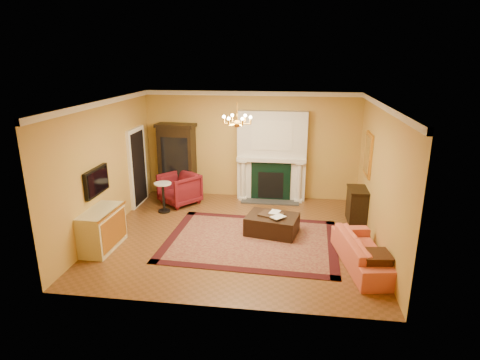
% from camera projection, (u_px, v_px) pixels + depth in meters
% --- Properties ---
extents(floor, '(6.00, 5.50, 0.02)m').
position_uv_depth(floor, '(237.00, 236.00, 9.12)').
color(floor, brown).
rests_on(floor, ground).
extents(ceiling, '(6.00, 5.50, 0.02)m').
position_uv_depth(ceiling, '(237.00, 101.00, 8.23)').
color(ceiling, silver).
rests_on(ceiling, wall_back).
extents(wall_back, '(6.00, 0.02, 3.00)m').
position_uv_depth(wall_back, '(251.00, 145.00, 11.29)').
color(wall_back, '#BF8944').
rests_on(wall_back, floor).
extents(wall_front, '(6.00, 0.02, 3.00)m').
position_uv_depth(wall_front, '(212.00, 222.00, 6.06)').
color(wall_front, '#BF8944').
rests_on(wall_front, floor).
extents(wall_left, '(0.02, 5.50, 3.00)m').
position_uv_depth(wall_left, '(106.00, 167.00, 9.06)').
color(wall_left, '#BF8944').
rests_on(wall_left, floor).
extents(wall_right, '(0.02, 5.50, 3.00)m').
position_uv_depth(wall_right, '(381.00, 177.00, 8.29)').
color(wall_right, '#BF8944').
rests_on(wall_right, floor).
extents(fireplace, '(1.90, 0.70, 2.50)m').
position_uv_depth(fireplace, '(272.00, 158.00, 11.13)').
color(fireplace, silver).
rests_on(fireplace, wall_back).
extents(crown_molding, '(6.00, 5.50, 0.12)m').
position_uv_depth(crown_molding, '(243.00, 100.00, 9.16)').
color(crown_molding, white).
rests_on(crown_molding, ceiling).
extents(doorway, '(0.08, 1.05, 2.10)m').
position_uv_depth(doorway, '(138.00, 167.00, 10.80)').
color(doorway, white).
rests_on(doorway, wall_left).
extents(tv_panel, '(0.09, 0.95, 0.58)m').
position_uv_depth(tv_panel, '(97.00, 181.00, 8.53)').
color(tv_panel, black).
rests_on(tv_panel, wall_left).
extents(gilt_mirror, '(0.06, 0.76, 1.05)m').
position_uv_depth(gilt_mirror, '(368.00, 155.00, 9.58)').
color(gilt_mirror, gold).
rests_on(gilt_mirror, wall_right).
extents(chandelier, '(0.63, 0.55, 0.53)m').
position_uv_depth(chandelier, '(237.00, 121.00, 8.35)').
color(chandelier, gold).
rests_on(chandelier, ceiling).
extents(oriental_rug, '(3.84, 2.95, 0.01)m').
position_uv_depth(oriental_rug, '(251.00, 240.00, 8.85)').
color(oriental_rug, '#490F16').
rests_on(oriental_rug, floor).
extents(china_cabinet, '(1.04, 0.53, 2.02)m').
position_uv_depth(china_cabinet, '(177.00, 162.00, 11.45)').
color(china_cabinet, black).
rests_on(china_cabinet, floor).
extents(wingback_armchair, '(1.24, 1.23, 0.94)m').
position_uv_depth(wingback_armchair, '(179.00, 187.00, 10.96)').
color(wingback_armchair, maroon).
rests_on(wingback_armchair, floor).
extents(pedestal_table, '(0.44, 0.44, 0.79)m').
position_uv_depth(pedestal_table, '(163.00, 195.00, 10.37)').
color(pedestal_table, black).
rests_on(pedestal_table, floor).
extents(commode, '(0.58, 1.17, 0.86)m').
position_uv_depth(commode, '(102.00, 229.00, 8.39)').
color(commode, beige).
rests_on(commode, floor).
extents(coral_sofa, '(0.93, 2.07, 0.78)m').
position_uv_depth(coral_sofa, '(365.00, 247.00, 7.70)').
color(coral_sofa, '#BC543B').
rests_on(coral_sofa, floor).
extents(end_table, '(0.51, 0.51, 0.53)m').
position_uv_depth(end_table, '(375.00, 268.00, 7.19)').
color(end_table, '#371B0F').
rests_on(end_table, floor).
extents(console_table, '(0.43, 0.73, 0.81)m').
position_uv_depth(console_table, '(357.00, 206.00, 9.79)').
color(console_table, black).
rests_on(console_table, floor).
extents(leather_ottoman, '(1.27, 1.03, 0.42)m').
position_uv_depth(leather_ottoman, '(272.00, 224.00, 9.16)').
color(leather_ottoman, black).
rests_on(leather_ottoman, oriental_rug).
extents(ottoman_tray, '(0.61, 0.55, 0.03)m').
position_uv_depth(ottoman_tray, '(271.00, 214.00, 9.12)').
color(ottoman_tray, black).
rests_on(ottoman_tray, leather_ottoman).
extents(book_a, '(0.22, 0.08, 0.29)m').
position_uv_depth(book_a, '(270.00, 206.00, 9.16)').
color(book_a, gray).
rests_on(book_a, ottoman_tray).
extents(book_b, '(0.18, 0.17, 0.31)m').
position_uv_depth(book_b, '(275.00, 209.00, 8.94)').
color(book_b, gray).
rests_on(book_b, ottoman_tray).
extents(topiary_left, '(0.17, 0.17, 0.45)m').
position_uv_depth(topiary_left, '(251.00, 148.00, 11.08)').
color(topiary_left, tan).
rests_on(topiary_left, fireplace).
extents(topiary_right, '(0.18, 0.18, 0.47)m').
position_uv_depth(topiary_right, '(295.00, 149.00, 10.92)').
color(topiary_right, tan).
rests_on(topiary_right, fireplace).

